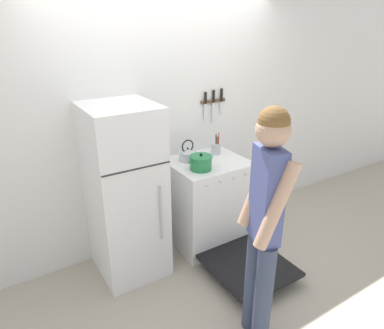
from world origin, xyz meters
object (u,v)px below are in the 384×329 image
(refrigerator, at_px, (125,193))
(person, at_px, (265,221))
(stove_range, at_px, (209,204))
(utensil_jar, at_px, (216,148))
(dutch_oven_pot, at_px, (201,162))
(tea_kettle, at_px, (188,154))

(refrigerator, relative_size, person, 0.90)
(stove_range, xyz_separation_m, utensil_jar, (0.19, 0.18, 0.53))
(stove_range, relative_size, person, 0.79)
(person, bearing_deg, refrigerator, 39.38)
(stove_range, bearing_deg, refrigerator, 176.99)
(dutch_oven_pot, bearing_deg, utensil_jar, 36.25)
(dutch_oven_pot, relative_size, tea_kettle, 1.17)
(refrigerator, height_order, person, person)
(dutch_oven_pot, bearing_deg, person, -101.32)
(stove_range, relative_size, dutch_oven_pot, 5.40)
(dutch_oven_pot, xyz_separation_m, tea_kettle, (0.01, 0.26, -0.00))
(tea_kettle, xyz_separation_m, person, (-0.24, -1.37, 0.02))
(dutch_oven_pot, distance_m, utensil_jar, 0.45)
(tea_kettle, relative_size, person, 0.12)
(tea_kettle, bearing_deg, refrigerator, -170.49)
(stove_range, height_order, dutch_oven_pot, dutch_oven_pot)
(utensil_jar, bearing_deg, tea_kettle, -179.10)
(refrigerator, xyz_separation_m, person, (0.50, -1.25, 0.21))
(refrigerator, height_order, utensil_jar, refrigerator)
(stove_range, bearing_deg, person, -108.17)
(utensil_jar, bearing_deg, refrigerator, -173.25)
(utensil_jar, bearing_deg, person, -113.07)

